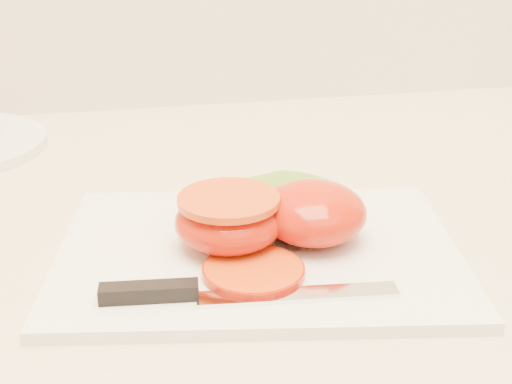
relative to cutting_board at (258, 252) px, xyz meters
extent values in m
cube|color=white|center=(0.00, 0.00, 0.00)|extent=(0.36, 0.29, 0.01)
ellipsoid|color=#C21D00|center=(0.05, 0.01, 0.03)|extent=(0.09, 0.09, 0.05)
ellipsoid|color=#C21D00|center=(-0.02, 0.01, 0.03)|extent=(0.09, 0.09, 0.04)
cylinder|color=#C0390C|center=(-0.02, 0.01, 0.05)|extent=(0.08, 0.08, 0.01)
cylinder|color=#D3470D|center=(-0.01, -0.04, 0.01)|extent=(0.08, 0.08, 0.01)
ellipsoid|color=olive|center=(0.04, 0.07, 0.02)|extent=(0.13, 0.11, 0.02)
cube|color=silver|center=(0.01, -0.08, 0.01)|extent=(0.15, 0.03, 0.00)
cube|color=black|center=(-0.09, -0.06, 0.01)|extent=(0.07, 0.02, 0.01)
camera|label=1|loc=(-0.11, -0.51, 0.28)|focal=50.00mm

